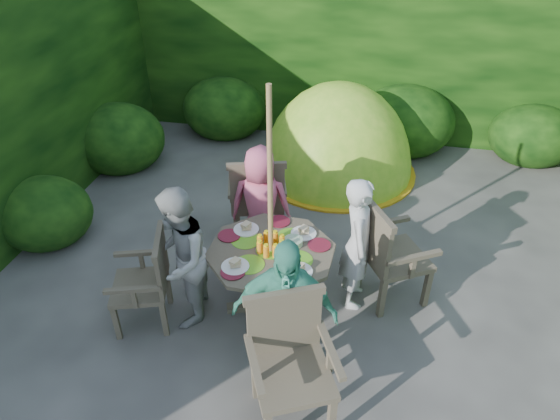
% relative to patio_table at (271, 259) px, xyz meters
% --- Properties ---
extents(ground, '(60.00, 60.00, 0.00)m').
position_rel_patio_table_xyz_m(ground, '(0.61, 0.39, -0.58)').
color(ground, '#403D39').
rests_on(ground, ground).
extents(hedge_enclosure, '(9.00, 9.00, 2.50)m').
position_rel_patio_table_xyz_m(hedge_enclosure, '(0.61, 1.72, 0.67)').
color(hedge_enclosure, black).
rests_on(hedge_enclosure, ground).
extents(patio_table, '(1.51, 1.51, 0.82)m').
position_rel_patio_table_xyz_m(patio_table, '(0.00, 0.00, 0.00)').
color(patio_table, '#453C2D').
rests_on(patio_table, ground).
extents(parasol_pole, '(0.06, 0.06, 2.20)m').
position_rel_patio_table_xyz_m(parasol_pole, '(-0.00, -0.00, 0.52)').
color(parasol_pole, olive).
rests_on(parasol_pole, ground).
extents(garden_chair_right, '(0.77, 0.79, 1.02)m').
position_rel_patio_table_xyz_m(garden_chair_right, '(1.03, 0.36, -0.03)').
color(garden_chair_right, '#453C2D').
rests_on(garden_chair_right, ground).
extents(garden_chair_left, '(0.61, 0.65, 0.89)m').
position_rel_patio_table_xyz_m(garden_chair_left, '(-1.04, -0.38, -0.10)').
color(garden_chair_left, '#453C2D').
rests_on(garden_chair_left, ground).
extents(garden_chair_back, '(0.74, 0.69, 1.02)m').
position_rel_patio_table_xyz_m(garden_chair_back, '(-0.38, 1.02, -0.03)').
color(garden_chair_back, '#453C2D').
rests_on(garden_chair_back, ground).
extents(garden_chair_front, '(0.77, 0.73, 1.00)m').
position_rel_patio_table_xyz_m(garden_chair_front, '(0.36, -1.03, -0.04)').
color(garden_chair_front, '#453C2D').
rests_on(garden_chair_front, ground).
extents(child_right, '(0.35, 0.51, 1.33)m').
position_rel_patio_table_xyz_m(child_right, '(0.75, 0.27, 0.09)').
color(child_right, silver).
rests_on(child_right, ground).
extents(child_left, '(0.63, 0.75, 1.35)m').
position_rel_patio_table_xyz_m(child_left, '(-0.76, -0.27, 0.10)').
color(child_left, '#A5A6A1').
rests_on(child_left, ground).
extents(child_back, '(0.68, 0.49, 1.29)m').
position_rel_patio_table_xyz_m(child_back, '(-0.28, 0.75, 0.07)').
color(child_back, '#D65878').
rests_on(child_back, ground).
extents(child_front, '(0.84, 0.42, 1.38)m').
position_rel_patio_table_xyz_m(child_front, '(0.27, -0.75, 0.11)').
color(child_front, '#46A584').
rests_on(child_front, ground).
extents(dome_tent, '(2.19, 2.19, 2.51)m').
position_rel_patio_table_xyz_m(dome_tent, '(0.31, 2.78, -0.58)').
color(dome_tent, '#80CB27').
rests_on(dome_tent, ground).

